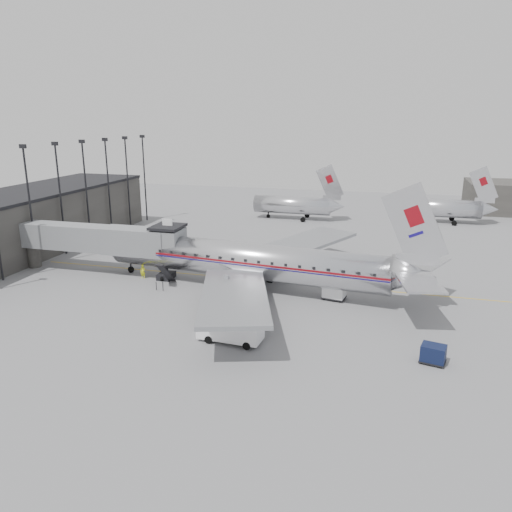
{
  "coord_description": "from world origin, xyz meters",
  "views": [
    {
      "loc": [
        15.8,
        -47.49,
        18.62
      ],
      "look_at": [
        1.32,
        4.97,
        3.2
      ],
      "focal_mm": 35.0,
      "sensor_mm": 36.0,
      "label": 1
    }
  ],
  "objects_px": {
    "baggage_cart_white": "(334,291)",
    "ramp_worker": "(143,271)",
    "baggage_cart_navy": "(433,354)",
    "service_van": "(231,327)",
    "airliner": "(250,261)"
  },
  "relations": [
    {
      "from": "baggage_cart_white",
      "to": "ramp_worker",
      "type": "xyz_separation_m",
      "value": [
        -22.62,
        1.0,
        -0.12
      ]
    },
    {
      "from": "airliner",
      "to": "ramp_worker",
      "type": "height_order",
      "value": "airliner"
    },
    {
      "from": "airliner",
      "to": "baggage_cart_navy",
      "type": "relative_size",
      "value": 18.48
    },
    {
      "from": "service_van",
      "to": "baggage_cart_white",
      "type": "relative_size",
      "value": 2.21
    },
    {
      "from": "ramp_worker",
      "to": "service_van",
      "type": "bearing_deg",
      "value": -43.94
    },
    {
      "from": "service_van",
      "to": "baggage_cart_navy",
      "type": "bearing_deg",
      "value": 6.12
    },
    {
      "from": "ramp_worker",
      "to": "airliner",
      "type": "bearing_deg",
      "value": -3.03
    },
    {
      "from": "service_van",
      "to": "ramp_worker",
      "type": "xyz_separation_m",
      "value": [
        -15.41,
        13.53,
        -0.52
      ]
    },
    {
      "from": "baggage_cart_white",
      "to": "ramp_worker",
      "type": "bearing_deg",
      "value": -173.23
    },
    {
      "from": "service_van",
      "to": "baggage_cart_navy",
      "type": "height_order",
      "value": "service_van"
    },
    {
      "from": "baggage_cart_navy",
      "to": "ramp_worker",
      "type": "height_order",
      "value": "ramp_worker"
    },
    {
      "from": "service_van",
      "to": "baggage_cart_white",
      "type": "xyz_separation_m",
      "value": [
        7.21,
        12.53,
        -0.4
      ]
    },
    {
      "from": "baggage_cart_white",
      "to": "ramp_worker",
      "type": "height_order",
      "value": "baggage_cart_white"
    },
    {
      "from": "ramp_worker",
      "to": "baggage_cart_navy",
      "type": "bearing_deg",
      "value": -24.93
    },
    {
      "from": "baggage_cart_navy",
      "to": "ramp_worker",
      "type": "bearing_deg",
      "value": 170.67
    }
  ]
}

